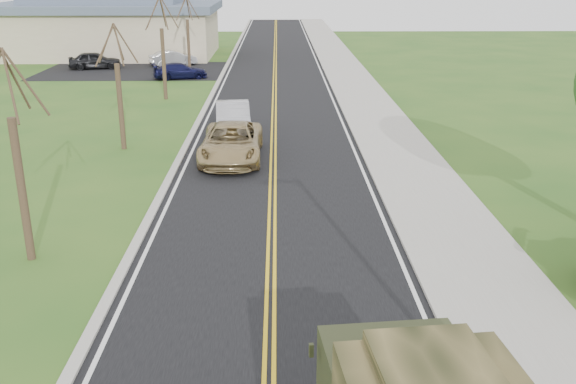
{
  "coord_description": "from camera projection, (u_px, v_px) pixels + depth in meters",
  "views": [
    {
      "loc": [
        0.21,
        -7.13,
        8.04
      ],
      "look_at": [
        0.5,
        10.64,
        1.8
      ],
      "focal_mm": 40.0,
      "sensor_mm": 36.0,
      "label": 1
    }
  ],
  "objects": [
    {
      "name": "road",
      "position": [
        275.0,
        83.0,
        47.12
      ],
      "size": [
        8.0,
        120.0,
        0.01
      ],
      "primitive_type": "cube",
      "color": "black",
      "rests_on": "ground"
    },
    {
      "name": "curb_right",
      "position": [
        331.0,
        82.0,
        47.16
      ],
      "size": [
        0.3,
        120.0,
        0.12
      ],
      "primitive_type": "cube",
      "color": "#9E998E",
      "rests_on": "ground"
    },
    {
      "name": "sidewalk_right",
      "position": [
        355.0,
        82.0,
        47.19
      ],
      "size": [
        3.2,
        120.0,
        0.1
      ],
      "primitive_type": "cube",
      "color": "#9E998E",
      "rests_on": "ground"
    },
    {
      "name": "curb_left",
      "position": [
        218.0,
        82.0,
        47.04
      ],
      "size": [
        0.3,
        120.0,
        0.1
      ],
      "primitive_type": "cube",
      "color": "#9E998E",
      "rests_on": "ground"
    },
    {
      "name": "bare_tree_a",
      "position": [
        19.0,
        173.0,
        17.84
      ],
      "size": [
        1.93,
        2.26,
        6.08
      ],
      "color": "#38281C",
      "rests_on": "ground"
    },
    {
      "name": "bare_tree_b",
      "position": [
        120.0,
        96.0,
        29.21
      ],
      "size": [
        1.83,
        2.14,
        5.73
      ],
      "color": "#38281C",
      "rests_on": "ground"
    },
    {
      "name": "bare_tree_c",
      "position": [
        163.0,
        55.0,
        40.43
      ],
      "size": [
        2.04,
        2.39,
        6.42
      ],
      "color": "#38281C",
      "rests_on": "ground"
    },
    {
      "name": "bare_tree_d",
      "position": [
        188.0,
        39.0,
        51.83
      ],
      "size": [
        1.88,
        2.2,
        5.91
      ],
      "color": "#38281C",
      "rests_on": "ground"
    },
    {
      "name": "commercial_building",
      "position": [
        107.0,
        27.0,
        61.05
      ],
      "size": [
        25.5,
        21.5,
        5.65
      ],
      "color": "tan",
      "rests_on": "ground"
    },
    {
      "name": "suv_champagne",
      "position": [
        231.0,
        143.0,
        28.07
      ],
      "size": [
        2.63,
        5.63,
        1.56
      ],
      "primitive_type": "imported",
      "rotation": [
        0.0,
        0.0,
        -0.01
      ],
      "color": "tan",
      "rests_on": "ground"
    },
    {
      "name": "sedan_silver",
      "position": [
        233.0,
        118.0,
        32.54
      ],
      "size": [
        2.1,
        4.92,
        1.58
      ],
      "primitive_type": "imported",
      "rotation": [
        0.0,
        0.0,
        0.09
      ],
      "color": "#AAA9AE",
      "rests_on": "ground"
    },
    {
      "name": "lot_car_dark",
      "position": [
        95.0,
        60.0,
        53.31
      ],
      "size": [
        4.46,
        2.55,
        1.43
      ],
      "primitive_type": "imported",
      "rotation": [
        0.0,
        0.0,
        1.79
      ],
      "color": "black",
      "rests_on": "ground"
    },
    {
      "name": "lot_car_silver",
      "position": [
        173.0,
        58.0,
        55.05
      ],
      "size": [
        4.18,
        2.93,
        1.31
      ],
      "primitive_type": "imported",
      "rotation": [
        0.0,
        0.0,
        2.01
      ],
      "color": "silver",
      "rests_on": "ground"
    },
    {
      "name": "lot_car_navy",
      "position": [
        180.0,
        71.0,
        48.7
      ],
      "size": [
        4.39,
        2.74,
        1.19
      ],
      "primitive_type": "imported",
      "rotation": [
        0.0,
        0.0,
        1.85
      ],
      "color": "black",
      "rests_on": "ground"
    }
  ]
}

